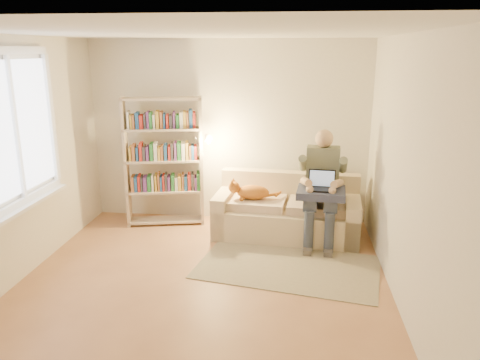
# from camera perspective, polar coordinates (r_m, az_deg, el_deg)

# --- Properties ---
(floor) EXTENTS (4.50, 4.50, 0.00)m
(floor) POSITION_cam_1_polar(r_m,az_deg,el_deg) (5.08, -4.93, -13.24)
(floor) COLOR #9D6A47
(floor) RESTS_ON ground
(ceiling) EXTENTS (4.00, 4.50, 0.02)m
(ceiling) POSITION_cam_1_polar(r_m,az_deg,el_deg) (4.45, -5.74, 17.52)
(ceiling) COLOR white
(ceiling) RESTS_ON wall_back
(wall_left) EXTENTS (0.02, 4.50, 2.60)m
(wall_left) POSITION_cam_1_polar(r_m,az_deg,el_deg) (5.37, -26.70, 1.60)
(wall_left) COLOR silver
(wall_left) RESTS_ON floor
(wall_right) EXTENTS (0.02, 4.50, 2.60)m
(wall_right) POSITION_cam_1_polar(r_m,az_deg,el_deg) (4.63, 19.73, 0.34)
(wall_right) COLOR silver
(wall_right) RESTS_ON floor
(wall_back) EXTENTS (4.00, 0.02, 2.60)m
(wall_back) POSITION_cam_1_polar(r_m,az_deg,el_deg) (6.77, -1.44, 5.85)
(wall_back) COLOR silver
(wall_back) RESTS_ON floor
(wall_front) EXTENTS (4.00, 0.02, 2.60)m
(wall_front) POSITION_cam_1_polar(r_m,az_deg,el_deg) (2.57, -15.68, -11.50)
(wall_front) COLOR silver
(wall_front) RESTS_ON floor
(window) EXTENTS (0.12, 1.52, 1.69)m
(window) POSITION_cam_1_polar(r_m,az_deg,el_deg) (5.49, -25.22, 2.86)
(window) COLOR white
(window) RESTS_ON wall_left
(sofa) EXTENTS (1.98, 1.02, 0.81)m
(sofa) POSITION_cam_1_polar(r_m,az_deg,el_deg) (6.39, 5.74, -4.14)
(sofa) COLOR beige
(sofa) RESTS_ON floor
(person) EXTENTS (0.47, 0.71, 1.47)m
(person) POSITION_cam_1_polar(r_m,az_deg,el_deg) (6.07, 9.95, -0.22)
(person) COLOR #686F5A
(person) RESTS_ON sofa
(cat) EXTENTS (0.67, 0.27, 0.24)m
(cat) POSITION_cam_1_polar(r_m,az_deg,el_deg) (6.23, 1.45, -1.42)
(cat) COLOR orange
(cat) RESTS_ON sofa
(blanket) EXTENTS (0.64, 0.54, 0.09)m
(blanket) POSITION_cam_1_polar(r_m,az_deg,el_deg) (5.95, 10.07, -1.56)
(blanket) COLOR #2C324E
(blanket) RESTS_ON person
(laptop) EXTENTS (0.36, 0.31, 0.29)m
(laptop) POSITION_cam_1_polar(r_m,az_deg,el_deg) (5.93, 10.12, -0.54)
(laptop) COLOR black
(laptop) RESTS_ON blanket
(bookshelf) EXTENTS (1.25, 0.50, 1.83)m
(bookshelf) POSITION_cam_1_polar(r_m,az_deg,el_deg) (6.66, -9.25, 2.98)
(bookshelf) COLOR #C0AB91
(bookshelf) RESTS_ON floor
(rug) EXTENTS (2.25, 1.58, 0.01)m
(rug) POSITION_cam_1_polar(r_m,az_deg,el_deg) (5.57, 5.86, -10.48)
(rug) COLOR gray
(rug) RESTS_ON floor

